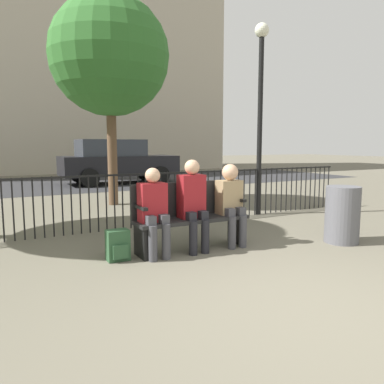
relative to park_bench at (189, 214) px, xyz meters
The scene contains 13 objects.
ground_plane 2.37m from the park_bench, 90.00° to the right, with size 80.00×80.00×0.00m, color #605B4C.
park_bench is the anchor object (origin of this frame).
seated_person_0 0.61m from the park_bench, 167.19° to the right, with size 0.34×0.39×1.14m.
seated_person_1 0.24m from the park_bench, 94.74° to the right, with size 0.34×0.39×1.24m.
seated_person_2 0.64m from the park_bench, 12.21° to the right, with size 0.34×0.39×1.16m.
backpack 1.08m from the park_bench, behind, with size 0.27×0.23×0.39m.
fence_railing 1.59m from the park_bench, 90.59° to the left, with size 9.01×0.03×0.95m.
tree_0 5.20m from the park_bench, 87.62° to the left, with size 2.75×2.75×4.84m.
lamp_post 3.54m from the park_bench, 33.17° to the left, with size 0.28×0.28×3.79m.
street_surface 9.69m from the park_bench, 90.00° to the left, with size 24.00×6.00×0.01m.
parked_car_0 9.25m from the park_bench, 79.18° to the left, with size 4.20×1.94×1.62m.
building_facade 18.76m from the park_bench, 90.00° to the left, with size 20.00×6.00×13.53m.
trash_bin 2.27m from the park_bench, 19.83° to the right, with size 0.49×0.49×0.83m.
Camera 1 is at (-2.36, -2.16, 1.43)m, focal length 35.00 mm.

